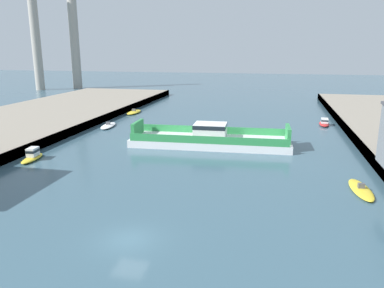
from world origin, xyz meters
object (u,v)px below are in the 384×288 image
(chain_ferry, at_px, (210,139))
(moored_boat_near_left, at_px, (361,189))
(moored_boat_far_right, at_px, (108,126))
(moored_boat_near_right, at_px, (324,123))
(moored_boat_far_left, at_px, (32,155))
(moored_boat_mid_right, at_px, (134,112))
(smokestack_distant_b, at_px, (74,32))
(smokestack_distant_a, at_px, (35,31))

(chain_ferry, relative_size, moored_boat_near_left, 3.63)
(moored_boat_far_right, bearing_deg, moored_boat_near_left, -32.22)
(moored_boat_near_right, xyz_separation_m, moored_boat_far_left, (-39.97, -32.18, 0.09))
(moored_boat_near_left, relative_size, moored_boat_far_right, 0.97)
(moored_boat_near_left, distance_m, moored_boat_far_right, 46.21)
(moored_boat_mid_right, bearing_deg, smokestack_distant_b, 130.14)
(smokestack_distant_a, bearing_deg, moored_boat_near_right, -26.16)
(moored_boat_near_right, distance_m, smokestack_distant_a, 102.03)
(moored_boat_near_right, bearing_deg, moored_boat_far_right, -165.47)
(chain_ferry, distance_m, moored_boat_near_left, 23.72)
(moored_boat_far_left, bearing_deg, moored_boat_far_right, 88.54)
(moored_boat_near_right, distance_m, moored_boat_mid_right, 40.59)
(smokestack_distant_a, bearing_deg, moored_boat_far_right, -47.12)
(moored_boat_near_right, height_order, smokestack_distant_b, smokestack_distant_b)
(moored_boat_near_right, bearing_deg, moored_boat_mid_right, 172.68)
(moored_boat_mid_right, bearing_deg, chain_ferry, -48.91)
(chain_ferry, height_order, moored_boat_near_right, chain_ferry)
(moored_boat_near_right, distance_m, smokestack_distant_b, 97.74)
(chain_ferry, bearing_deg, moored_boat_far_right, 155.51)
(moored_boat_near_left, bearing_deg, moored_boat_far_left, 176.14)
(chain_ferry, height_order, smokestack_distant_a, smokestack_distant_a)
(moored_boat_far_left, distance_m, moored_boat_far_right, 21.98)
(moored_boat_near_left, bearing_deg, moored_boat_mid_right, 134.94)
(chain_ferry, xyz_separation_m, moored_boat_far_right, (-20.85, 9.50, -0.80))
(moored_boat_near_left, distance_m, moored_boat_mid_right, 56.54)
(moored_boat_far_right, relative_size, smokestack_distant_b, 0.18)
(moored_boat_mid_right, xyz_separation_m, moored_boat_far_right, (0.84, -15.38, -0.02))
(moored_boat_far_left, relative_size, smokestack_distant_b, 0.13)
(chain_ferry, distance_m, moored_boat_mid_right, 33.02)
(moored_boat_near_left, height_order, smokestack_distant_a, smokestack_distant_a)
(moored_boat_mid_right, bearing_deg, moored_boat_far_left, -89.57)
(moored_boat_far_left, bearing_deg, moored_boat_near_right, 38.84)
(smokestack_distant_a, relative_size, smokestack_distant_b, 1.00)
(smokestack_distant_a, bearing_deg, moored_boat_near_left, -41.41)
(moored_boat_near_right, bearing_deg, smokestack_distant_b, 146.78)
(smokestack_distant_b, bearing_deg, moored_boat_near_right, -33.22)
(moored_boat_near_left, bearing_deg, chain_ferry, 140.30)
(smokestack_distant_a, distance_m, smokestack_distant_b, 12.82)
(moored_boat_near_left, xyz_separation_m, moored_boat_far_right, (-39.09, 24.64, 0.04))
(moored_boat_mid_right, height_order, smokestack_distant_b, smokestack_distant_b)
(chain_ferry, height_order, moored_boat_far_left, chain_ferry)
(moored_boat_far_right, bearing_deg, moored_boat_near_right, 14.53)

